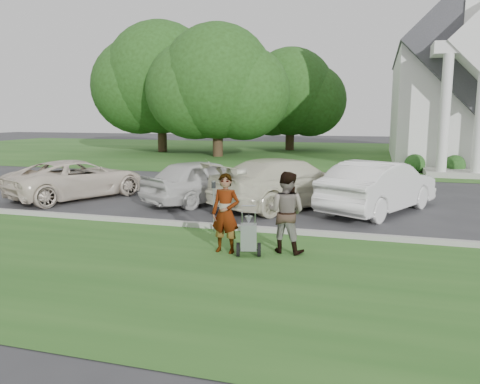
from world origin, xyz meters
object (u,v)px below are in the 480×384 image
at_px(tree_left, 217,87).
at_px(car_b, 204,181).
at_px(person_left, 226,214).
at_px(parking_meter_near, 214,200).
at_px(church, 468,71).
at_px(striping_cart, 249,238).
at_px(tree_back, 290,96).
at_px(tree_far, 161,83).
at_px(car_d, 379,187).
at_px(car_c, 287,183).
at_px(car_a, 78,179).
at_px(person_right, 286,213).

relative_size(tree_left, car_b, 2.30).
bearing_deg(person_left, parking_meter_near, 121.41).
xyz_separation_m(church, striping_cart, (-8.13, -24.75, -5.51)).
bearing_deg(striping_cart, church, 56.49).
relative_size(tree_left, tree_back, 1.11).
distance_m(church, car_b, 22.67).
height_order(tree_far, parking_meter_near, tree_far).
xyz_separation_m(car_b, car_d, (6.00, -0.02, 0.04)).
xyz_separation_m(tree_back, car_b, (1.63, -25.79, -3.94)).
relative_size(church, car_c, 4.21).
bearing_deg(car_a, person_right, 176.85).
relative_size(tree_far, car_b, 2.52).
height_order(parking_meter_near, car_a, car_a).
bearing_deg(tree_left, car_a, -87.60).
relative_size(car_b, car_c, 0.81).
distance_m(car_b, car_c, 3.00).
height_order(tree_far, car_a, tree_far).
xyz_separation_m(tree_far, car_c, (14.63, -20.78, -4.86)).
distance_m(church, striping_cart, 26.62).
bearing_deg(person_left, church, 74.75).
bearing_deg(tree_left, car_b, -72.43).
bearing_deg(tree_back, person_left, -82.22).
bearing_deg(car_a, car_c, -151.01).
xyz_separation_m(tree_far, tree_back, (10.00, 5.00, -0.97)).
distance_m(tree_left, car_c, 20.22).
bearing_deg(car_b, car_c, -150.02).
bearing_deg(car_c, tree_far, -18.20).
relative_size(church, person_right, 13.06).
height_order(person_right, car_a, person_right).
distance_m(tree_left, parking_meter_near, 23.32).
distance_m(tree_left, person_left, 25.26).
bearing_deg(car_b, tree_far, -30.96).
bearing_deg(person_right, car_b, -44.09).
height_order(tree_left, person_right, tree_left).
bearing_deg(tree_far, tree_back, 26.56).
distance_m(tree_far, car_b, 24.32).
xyz_separation_m(church, car_d, (-5.38, -18.93, -5.11)).
relative_size(car_a, car_d, 1.03).
bearing_deg(person_right, church, -97.99).
bearing_deg(striping_cart, parking_meter_near, 112.56).
xyz_separation_m(church, car_c, (-8.38, -18.90, -5.11)).
height_order(tree_left, car_c, tree_left).
bearing_deg(tree_far, car_d, -49.72).
height_order(striping_cart, car_c, car_c).
bearing_deg(tree_back, tree_left, -116.57).
xyz_separation_m(church, person_left, (-8.71, -24.61, -5.04)).
bearing_deg(car_a, person_left, 170.76).
xyz_separation_m(parking_meter_near, car_d, (4.24, 3.90, -0.04)).
distance_m(church, car_a, 25.84).
relative_size(parking_meter_near, car_c, 0.24).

